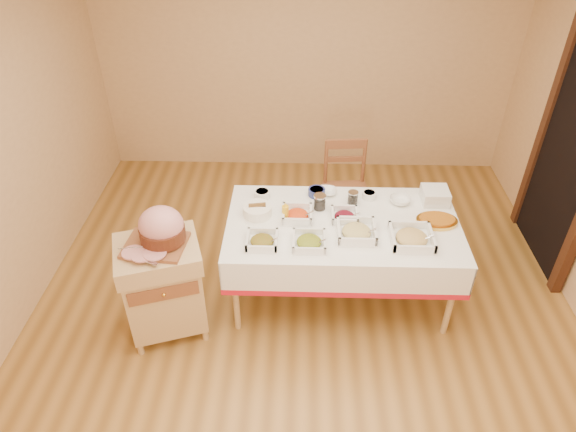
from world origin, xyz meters
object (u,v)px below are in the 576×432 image
at_px(dining_chair, 346,189).
at_px(brass_platter, 437,220).
at_px(butcher_cart, 163,284).
at_px(ham_on_board, 161,230).
at_px(preserve_jar_left, 320,203).
at_px(dining_table, 342,239).
at_px(plate_stack, 435,196).
at_px(preserve_jar_right, 353,198).
at_px(bread_basket, 257,210).
at_px(mustard_bottle, 285,212).

distance_m(dining_chair, brass_platter, 1.12).
distance_m(butcher_cart, ham_on_board, 0.49).
relative_size(ham_on_board, preserve_jar_left, 3.51).
height_order(preserve_jar_left, brass_platter, preserve_jar_left).
distance_m(dining_table, plate_stack, 0.85).
relative_size(dining_chair, preserve_jar_left, 7.33).
distance_m(butcher_cart, preserve_jar_right, 1.65).
bearing_deg(dining_chair, butcher_cart, -137.55).
distance_m(butcher_cart, bread_basket, 0.91).
height_order(butcher_cart, ham_on_board, ham_on_board).
xyz_separation_m(dining_table, plate_stack, (0.77, 0.31, 0.22)).
height_order(mustard_bottle, bread_basket, mustard_bottle).
relative_size(dining_table, dining_chair, 1.93).
relative_size(butcher_cart, preserve_jar_left, 6.53).
height_order(butcher_cart, brass_platter, butcher_cart).
relative_size(preserve_jar_right, brass_platter, 0.34).
height_order(dining_table, ham_on_board, ham_on_board).
bearing_deg(plate_stack, butcher_cart, -160.69).
bearing_deg(brass_platter, dining_table, -178.34).
relative_size(dining_table, plate_stack, 8.59).
distance_m(dining_table, ham_on_board, 1.42).
relative_size(dining_table, preserve_jar_right, 16.71).
relative_size(butcher_cart, ham_on_board, 1.86).
bearing_deg(butcher_cart, bread_basket, 37.01).
xyz_separation_m(preserve_jar_right, plate_stack, (0.67, 0.04, 0.01)).
relative_size(mustard_bottle, plate_stack, 0.77).
height_order(mustard_bottle, brass_platter, mustard_bottle).
height_order(preserve_jar_right, bread_basket, preserve_jar_right).
height_order(mustard_bottle, plate_stack, mustard_bottle).
bearing_deg(dining_chair, bread_basket, -133.39).
distance_m(ham_on_board, preserve_jar_right, 1.56).
height_order(bread_basket, brass_platter, bread_basket).
xyz_separation_m(preserve_jar_right, brass_platter, (0.64, -0.25, -0.03)).
bearing_deg(mustard_bottle, ham_on_board, -154.14).
relative_size(dining_table, mustard_bottle, 11.10).
relative_size(preserve_jar_right, bread_basket, 0.48).
distance_m(butcher_cart, dining_chair, 1.97).
bearing_deg(brass_platter, mustard_bottle, -179.93).
bearing_deg(ham_on_board, butcher_cart, -141.95).
distance_m(dining_table, dining_chair, 0.91).
distance_m(dining_table, mustard_bottle, 0.51).
bearing_deg(bread_basket, dining_table, -6.85).
distance_m(dining_chair, preserve_jar_right, 0.70).
bearing_deg(dining_chair, ham_on_board, -137.42).
height_order(preserve_jar_left, preserve_jar_right, preserve_jar_left).
relative_size(dining_table, ham_on_board, 4.03).
bearing_deg(preserve_jar_left, preserve_jar_right, 17.42).
height_order(ham_on_board, bread_basket, ham_on_board).
bearing_deg(preserve_jar_right, butcher_cart, -154.20).
xyz_separation_m(preserve_jar_right, mustard_bottle, (-0.54, -0.25, 0.02)).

